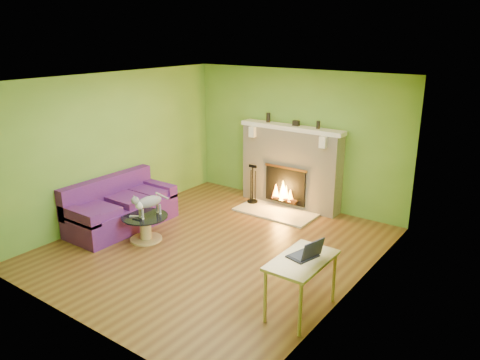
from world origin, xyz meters
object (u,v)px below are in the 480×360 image
object	(u,v)px
desk	(302,265)
cat	(150,204)
sofa	(120,208)
coffee_table	(145,226)

from	to	relation	value
desk	cat	distance (m)	2.98
sofa	desk	xyz separation A→B (m)	(3.81, -0.47, 0.29)
coffee_table	desk	bearing A→B (deg)	-6.16
coffee_table	desk	distance (m)	3.07
coffee_table	cat	bearing A→B (deg)	32.01
desk	cat	xyz separation A→B (m)	(-2.95, 0.38, -0.00)
cat	desk	bearing A→B (deg)	4.22
coffee_table	sofa	bearing A→B (deg)	169.70
sofa	desk	size ratio (longest dim) A/B	1.98
coffee_table	cat	distance (m)	0.39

